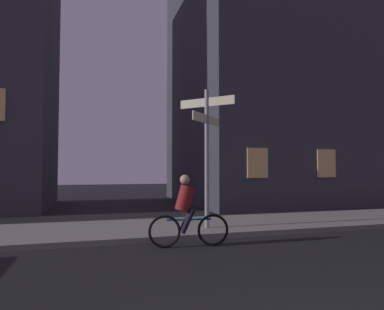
{
  "coord_description": "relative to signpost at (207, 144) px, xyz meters",
  "views": [
    {
      "loc": [
        -2.11,
        -2.04,
        1.72
      ],
      "look_at": [
        0.59,
        6.98,
        2.13
      ],
      "focal_mm": 31.89,
      "sensor_mm": 36.0,
      "label": 1
    }
  ],
  "objects": [
    {
      "name": "building_right_block",
      "position": [
        8.23,
        8.19,
        5.65
      ],
      "size": [
        13.05,
        9.53,
        16.19
      ],
      "color": "#383842",
      "rests_on": "ground_plane"
    },
    {
      "name": "signpost",
      "position": [
        0.0,
        0.0,
        0.0
      ],
      "size": [
        1.19,
        1.19,
        3.81
      ],
      "color": "gray",
      "rests_on": "sidewalk_kerb"
    },
    {
      "name": "cyclist",
      "position": [
        -1.0,
        -1.51,
        -1.7
      ],
      "size": [
        1.82,
        0.37,
        1.61
      ],
      "color": "black",
      "rests_on": "ground_plane"
    },
    {
      "name": "sidewalk_kerb",
      "position": [
        -0.97,
        0.66,
        -2.37
      ],
      "size": [
        40.0,
        3.09,
        0.14
      ],
      "primitive_type": "cube",
      "color": "gray",
      "rests_on": "ground_plane"
    }
  ]
}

